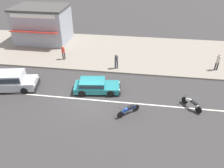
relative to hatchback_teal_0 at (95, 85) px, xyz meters
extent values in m
plane|color=#383535|center=(-0.33, -1.27, -0.59)|extent=(160.00, 160.00, 0.00)
cube|color=silver|center=(-0.33, -1.27, -0.59)|extent=(50.40, 0.14, 0.01)
cube|color=gray|center=(-0.33, 8.28, -0.51)|extent=(68.00, 10.00, 0.15)
cube|color=teal|center=(0.13, 0.02, -0.18)|extent=(3.98, 2.08, 0.48)
cube|color=teal|center=(-0.24, -0.03, 0.29)|extent=(2.26, 1.71, 0.46)
cube|color=#28333D|center=(-0.24, -0.03, 0.29)|extent=(2.18, 1.73, 0.29)
cube|color=black|center=(2.08, 0.26, -0.28)|extent=(0.31, 1.60, 0.28)
cube|color=white|center=(1.98, 0.82, -0.08)|extent=(0.11, 0.25, 0.14)
cube|color=white|center=(2.12, -0.31, -0.08)|extent=(0.11, 0.25, 0.14)
cylinder|color=black|center=(1.21, 0.93, -0.29)|extent=(0.62, 0.29, 0.60)
cylinder|color=black|center=(1.40, -0.61, -0.29)|extent=(0.62, 0.29, 0.60)
cylinder|color=black|center=(-1.13, 0.64, -0.29)|extent=(0.62, 0.29, 0.60)
cylinder|color=black|center=(-0.94, -0.90, -0.29)|extent=(0.62, 0.29, 0.60)
cube|color=#B7BABF|center=(-7.38, -0.61, -0.07)|extent=(4.66, 2.60, 0.70)
cube|color=#B7BABF|center=(-7.65, -0.66, 0.63)|extent=(3.22, 2.15, 0.70)
cube|color=#28333D|center=(-7.65, -0.66, 0.63)|extent=(3.11, 2.17, 0.45)
cube|color=black|center=(-5.17, -0.18, -0.28)|extent=(0.45, 1.76, 0.28)
cube|color=white|center=(-5.32, 0.43, 0.08)|extent=(0.12, 0.25, 0.14)
cube|color=white|center=(-5.08, -0.81, 0.08)|extent=(0.12, 0.25, 0.14)
cylinder|color=black|center=(-6.20, 0.49, -0.29)|extent=(0.63, 0.33, 0.60)
cylinder|color=black|center=(-5.88, -1.19, -0.29)|extent=(0.63, 0.33, 0.60)
cylinder|color=black|center=(7.36, -0.67, -0.31)|extent=(0.43, 0.50, 0.56)
cylinder|color=black|center=(8.23, -1.72, -0.31)|extent=(0.43, 0.50, 0.56)
cube|color=silver|center=(7.79, -1.20, -0.11)|extent=(0.85, 0.99, 0.18)
cube|color=black|center=(7.90, -1.33, 0.03)|extent=(0.58, 0.63, 0.12)
ellipsoid|color=silver|center=(7.64, -1.01, 0.01)|extent=(0.44, 0.46, 0.22)
cylinder|color=#232326|center=(7.38, -0.70, 0.19)|extent=(0.45, 0.38, 0.03)
cylinder|color=black|center=(2.50, -3.10, -0.31)|extent=(0.49, 0.44, 0.56)
cylinder|color=black|center=(3.57, -2.18, -0.31)|extent=(0.49, 0.44, 0.56)
cube|color=#23479E|center=(3.04, -2.64, -0.11)|extent=(1.00, 0.89, 0.18)
cube|color=black|center=(3.17, -2.52, 0.03)|extent=(0.64, 0.60, 0.12)
ellipsoid|color=#23479E|center=(2.85, -2.80, 0.01)|extent=(0.46, 0.44, 0.22)
cylinder|color=#232326|center=(2.53, -3.08, 0.19)|extent=(0.39, 0.44, 0.03)
cylinder|color=#232838|center=(1.19, 4.09, -0.05)|extent=(0.14, 0.14, 0.78)
cylinder|color=#232838|center=(1.39, 4.09, -0.05)|extent=(0.14, 0.14, 0.78)
cylinder|color=#514C56|center=(1.29, 4.09, 0.63)|extent=(0.34, 0.34, 0.59)
sphere|color=#D6AD89|center=(1.29, 4.09, 1.03)|extent=(0.21, 0.21, 0.21)
cylinder|color=#333338|center=(11.04, 5.15, -0.01)|extent=(0.14, 0.14, 0.85)
cylinder|color=#333338|center=(11.24, 5.15, -0.01)|extent=(0.14, 0.14, 0.85)
cylinder|color=silver|center=(11.14, 5.15, 0.73)|extent=(0.34, 0.34, 0.64)
sphere|color=#D6AD89|center=(11.14, 5.15, 1.16)|extent=(0.23, 0.23, 0.23)
cylinder|color=#333338|center=(-4.69, 5.35, -0.05)|extent=(0.14, 0.14, 0.77)
cylinder|color=#333338|center=(-4.49, 5.35, -0.05)|extent=(0.14, 0.14, 0.77)
cylinder|color=#D63D33|center=(-4.59, 5.35, 0.62)|extent=(0.34, 0.34, 0.58)
sphere|color=#D6AD89|center=(-4.59, 5.35, 1.02)|extent=(0.21, 0.21, 0.21)
cube|color=#999EA8|center=(-8.73, 10.24, 1.59)|extent=(6.24, 4.51, 4.07)
cube|color=#474442|center=(-8.73, 10.24, 3.75)|extent=(6.37, 4.60, 0.24)
cube|color=red|center=(-8.73, 7.63, 1.61)|extent=(5.62, 0.90, 0.28)
cube|color=white|center=(-8.73, 7.96, 3.33)|extent=(5.31, 0.08, 0.44)
camera|label=1|loc=(3.58, -15.18, 10.14)|focal=35.00mm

